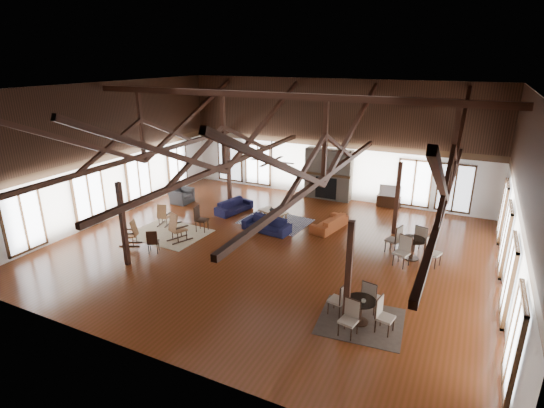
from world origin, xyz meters
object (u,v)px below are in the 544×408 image
at_px(sofa_navy_front, 267,225).
at_px(sofa_orange, 329,222).
at_px(tv_console, 389,201).
at_px(coffee_table, 273,212).
at_px(sofa_navy_left, 234,206).
at_px(cafe_table_far, 413,245).
at_px(armchair, 181,196).
at_px(cafe_table_near, 360,307).

xyz_separation_m(sofa_navy_front, sofa_orange, (2.30, 1.39, -0.01)).
relative_size(sofa_orange, tv_console, 1.79).
bearing_deg(coffee_table, tv_console, 62.28).
bearing_deg(sofa_orange, coffee_table, -72.30).
distance_m(sofa_orange, coffee_table, 2.56).
bearing_deg(sofa_navy_left, cafe_table_far, -86.37).
distance_m(sofa_navy_left, armchair, 3.11).
relative_size(sofa_navy_front, sofa_navy_left, 1.06).
distance_m(sofa_orange, tv_console, 4.34).
bearing_deg(sofa_navy_left, coffee_table, -84.62).
height_order(sofa_navy_left, cafe_table_far, cafe_table_far).
relative_size(sofa_navy_front, cafe_table_far, 0.97).
distance_m(cafe_table_near, tv_console, 10.16).
bearing_deg(tv_console, sofa_orange, -113.31).
bearing_deg(cafe_table_near, sofa_navy_left, 141.45).
bearing_deg(coffee_table, cafe_table_far, 7.11).
distance_m(sofa_orange, cafe_table_near, 6.77).
xyz_separation_m(sofa_navy_front, armchair, (-5.55, 1.45, 0.05)).
height_order(sofa_navy_front, tv_console, sofa_navy_front).
height_order(armchair, cafe_table_near, cafe_table_near).
bearing_deg(coffee_table, armchair, -166.15).
height_order(sofa_orange, cafe_table_near, cafe_table_near).
height_order(sofa_navy_left, coffee_table, sofa_navy_left).
xyz_separation_m(sofa_navy_left, sofa_orange, (4.75, -0.04, 0.01)).
xyz_separation_m(sofa_navy_front, sofa_navy_left, (-2.45, 1.43, -0.02)).
bearing_deg(sofa_navy_front, armchair, 171.41).
distance_m(armchair, tv_console, 10.35).
relative_size(sofa_orange, cafe_table_near, 1.02).
bearing_deg(sofa_navy_left, tv_console, -45.40).
height_order(sofa_navy_front, coffee_table, sofa_navy_front).
xyz_separation_m(armchair, tv_console, (9.58, 3.93, -0.07)).
relative_size(sofa_navy_left, coffee_table, 1.37).
height_order(coffee_table, cafe_table_near, cafe_table_near).
xyz_separation_m(sofa_navy_front, tv_console, (4.02, 5.38, -0.02)).
bearing_deg(tv_console, armchair, -157.69).
xyz_separation_m(sofa_orange, armchair, (-7.86, 0.06, 0.06)).
relative_size(sofa_orange, coffee_table, 1.42).
relative_size(sofa_orange, cafe_table_far, 0.95).
bearing_deg(cafe_table_far, sofa_navy_front, -179.82).
bearing_deg(sofa_orange, sofa_navy_front, -47.07).
xyz_separation_m(sofa_orange, cafe_table_near, (2.95, -6.09, 0.21)).
bearing_deg(armchair, sofa_orange, -90.58).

